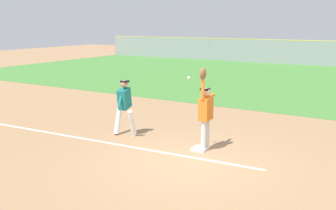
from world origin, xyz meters
TOP-DOWN VIEW (x-y plane):
  - ground_plane at (0.00, 0.00)m, footprint 77.86×77.86m
  - outfield_grass at (0.00, 15.54)m, footprint 44.75×18.41m
  - chalk_foul_line at (-4.20, 0.03)m, footprint 11.98×0.87m
  - first_base at (-0.20, 0.93)m, footprint 0.39×0.39m
  - fielder at (-0.09, 1.00)m, footprint 0.28×0.89m
  - runner at (-2.82, 1.00)m, footprint 0.81×0.84m
  - baseball at (-0.48, 0.75)m, footprint 0.07×0.07m
  - parked_car_black at (-9.15, 28.85)m, footprint 4.54×2.40m
  - parked_car_white at (-4.03, 29.18)m, footprint 4.42×2.16m

SIDE VIEW (x-z plane):
  - ground_plane at x=0.00m, z-range 0.00..0.00m
  - chalk_foul_line at x=-4.20m, z-range 0.00..0.01m
  - outfield_grass at x=0.00m, z-range 0.00..0.01m
  - first_base at x=-0.20m, z-range 0.00..0.08m
  - parked_car_black at x=-9.15m, z-range 0.05..1.30m
  - parked_car_white at x=-4.03m, z-range 0.05..1.30m
  - runner at x=-2.82m, z-range 0.14..1.86m
  - fielder at x=-0.09m, z-range -0.02..2.26m
  - baseball at x=-0.48m, z-range 1.96..2.03m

